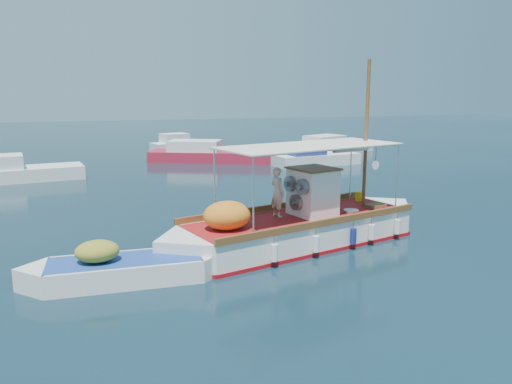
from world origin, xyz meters
name	(u,v)px	position (x,y,z in m)	size (l,w,h in m)	color
ground	(273,240)	(0.00, 0.00, 0.00)	(160.00, 160.00, 0.00)	black
fishing_caique	(299,228)	(0.68, -0.69, 0.58)	(10.54, 4.91, 6.65)	white
dinghy	(124,271)	(-5.40, -2.38, 0.30)	(5.87, 1.79, 1.43)	white
bg_boat_nw	(13,173)	(-10.67, 16.22, 0.49)	(7.77, 3.49, 1.80)	silver
bg_boat_n	(209,155)	(2.48, 21.07, 0.49)	(9.94, 6.55, 1.80)	#A71B32
bg_boat_ne	(314,158)	(9.29, 16.74, 0.49)	(6.58, 2.94, 1.80)	silver
bg_boat_e	(331,148)	(13.72, 22.78, 0.49)	(8.42, 5.54, 1.80)	silver
bg_boat_far_n	(182,145)	(1.62, 28.62, 0.49)	(6.02, 3.40, 1.80)	silver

